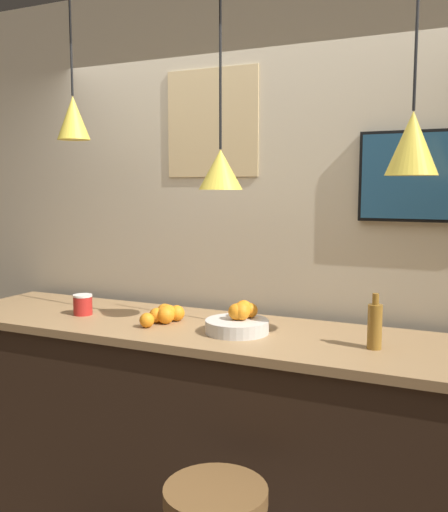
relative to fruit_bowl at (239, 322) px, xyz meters
The scene contains 11 objects.
back_wall 0.59m from the fruit_bowl, 100.24° to the left, with size 8.00×0.06×2.90m.
service_counter 0.61m from the fruit_bowl, 159.38° to the left, with size 3.07×0.72×1.11m.
fruit_bowl is the anchor object (origin of this frame).
orange_pile 0.42m from the fruit_bowl, behind, with size 0.16×0.27×0.09m.
juice_bottle 0.62m from the fruit_bowl, ahead, with size 0.06×0.06×0.24m.
spread_jar 0.90m from the fruit_bowl, behind, with size 0.10×0.10×0.11m.
pendant_lamp_left 1.35m from the fruit_bowl, behind, with size 0.17×0.17×0.78m.
pendant_lamp_middle 0.71m from the fruit_bowl, behind, with size 0.20×0.20×1.03m.
pendant_lamp_right 1.09m from the fruit_bowl, ahead, with size 0.21×0.21×0.97m.
mounted_tv 1.12m from the fruit_bowl, 30.48° to the left, with size 0.65×0.04×0.43m.
wall_poster 1.14m from the fruit_bowl, 128.05° to the left, with size 0.55×0.01×0.58m.
Camera 1 is at (1.12, -1.71, 1.78)m, focal length 40.00 mm.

